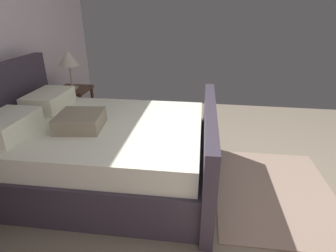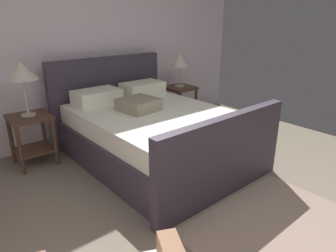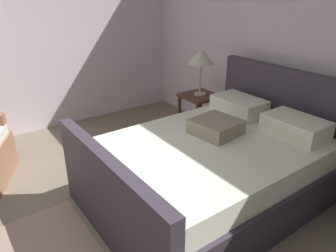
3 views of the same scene
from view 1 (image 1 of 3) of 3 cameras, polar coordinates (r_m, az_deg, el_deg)
ground_plane at (r=2.88m, az=21.35°, el=-13.62°), size 5.15×5.90×0.02m
bed at (r=2.85m, az=-14.32°, el=-4.41°), size 1.72×2.23×1.14m
nightstand_right at (r=4.13m, az=-19.09°, el=4.89°), size 0.44×0.44×0.60m
table_lamp_right at (r=3.98m, az=-20.29°, el=13.12°), size 0.28×0.28×0.53m
area_rug at (r=2.92m, az=21.40°, el=-12.57°), size 1.48×1.16×0.01m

